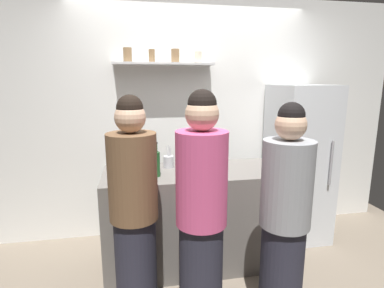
{
  "coord_description": "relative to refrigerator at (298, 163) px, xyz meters",
  "views": [
    {
      "loc": [
        -0.6,
        -2.12,
        1.72
      ],
      "look_at": [
        -0.11,
        0.51,
        1.16
      ],
      "focal_mm": 28.53,
      "sensor_mm": 36.0,
      "label": 1
    }
  ],
  "objects": [
    {
      "name": "counter",
      "position": [
        -1.25,
        -0.34,
        -0.38
      ],
      "size": [
        1.6,
        0.67,
        0.91
      ],
      "primitive_type": "cube",
      "color": "#66605B",
      "rests_on": "ground"
    },
    {
      "name": "person_pink_top",
      "position": [
        -1.33,
        -1.12,
        -0.01
      ],
      "size": [
        0.34,
        0.34,
        1.67
      ],
      "rotation": [
        0.0,
        0.0,
        4.8
      ],
      "color": "#262633",
      "rests_on": "ground"
    },
    {
      "name": "back_wall_assembly",
      "position": [
        -1.14,
        0.4,
        0.46
      ],
      "size": [
        4.8,
        0.32,
        2.6
      ],
      "color": "white",
      "rests_on": "ground"
    },
    {
      "name": "wine_bottle_pale_glass",
      "position": [
        -1.2,
        -0.19,
        0.2
      ],
      "size": [
        0.07,
        0.07,
        0.33
      ],
      "color": "#B2BFB2",
      "rests_on": "counter"
    },
    {
      "name": "refrigerator",
      "position": [
        0.0,
        0.0,
        0.0
      ],
      "size": [
        0.56,
        0.69,
        1.68
      ],
      "color": "silver",
      "rests_on": "ground"
    },
    {
      "name": "person_grey_hoodie",
      "position": [
        -0.76,
        -1.18,
        -0.06
      ],
      "size": [
        0.34,
        0.34,
        1.59
      ],
      "rotation": [
        0.0,
        0.0,
        3.75
      ],
      "color": "#262633",
      "rests_on": "ground"
    },
    {
      "name": "wine_bottle_green_glass",
      "position": [
        -1.58,
        -0.44,
        0.19
      ],
      "size": [
        0.07,
        0.07,
        0.3
      ],
      "color": "#19471E",
      "rests_on": "counter"
    },
    {
      "name": "wine_bottle_dark_glass",
      "position": [
        -0.52,
        -0.42,
        0.19
      ],
      "size": [
        0.07,
        0.07,
        0.31
      ],
      "color": "black",
      "rests_on": "counter"
    },
    {
      "name": "baking_pan",
      "position": [
        -1.75,
        -0.24,
        0.1
      ],
      "size": [
        0.34,
        0.24,
        0.05
      ],
      "primitive_type": "cube",
      "color": "gray",
      "rests_on": "counter"
    },
    {
      "name": "person_brown_jacket",
      "position": [
        -1.77,
        -0.92,
        -0.03
      ],
      "size": [
        0.34,
        0.34,
        1.63
      ],
      "rotation": [
        0.0,
        0.0,
        3.19
      ],
      "color": "#262633",
      "rests_on": "ground"
    },
    {
      "name": "water_bottle_plastic",
      "position": [
        -1.32,
        -0.33,
        0.17
      ],
      "size": [
        0.09,
        0.09,
        0.22
      ],
      "color": "silver",
      "rests_on": "counter"
    },
    {
      "name": "utensil_holder",
      "position": [
        -1.45,
        -0.19,
        0.13
      ],
      "size": [
        0.1,
        0.1,
        0.22
      ],
      "color": "#B2B2B7",
      "rests_on": "counter"
    }
  ]
}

